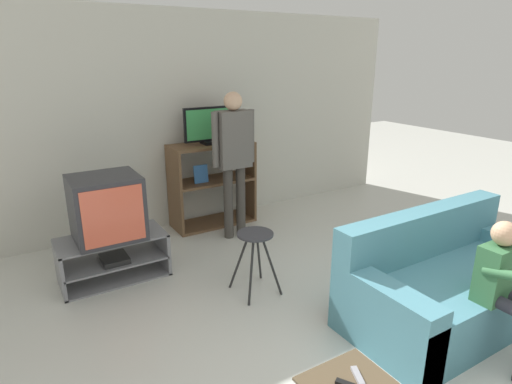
{
  "coord_description": "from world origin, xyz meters",
  "views": [
    {
      "loc": [
        -1.98,
        -0.9,
        2.07
      ],
      "look_at": [
        -0.08,
        2.22,
        0.9
      ],
      "focal_mm": 30.0,
      "sensor_mm": 36.0,
      "label": 1
    }
  ],
  "objects_px": {
    "media_shelf": "(212,184)",
    "couch": "(449,285)",
    "television_main": "(107,208)",
    "remote_control_white": "(358,376)",
    "tv_stand": "(113,258)",
    "television_flat": "(212,126)",
    "person_seated_child": "(508,283)",
    "person_standing_adult": "(234,151)",
    "folding_stool": "(255,245)"
  },
  "relations": [
    {
      "from": "television_main",
      "to": "remote_control_white",
      "type": "relative_size",
      "value": 4.25
    },
    {
      "from": "remote_control_white",
      "to": "television_flat",
      "type": "bearing_deg",
      "value": 102.15
    },
    {
      "from": "tv_stand",
      "to": "folding_stool",
      "type": "relative_size",
      "value": 1.7
    },
    {
      "from": "media_shelf",
      "to": "person_standing_adult",
      "type": "bearing_deg",
      "value": -84.24
    },
    {
      "from": "television_main",
      "to": "person_seated_child",
      "type": "xyz_separation_m",
      "value": [
        2.03,
        -2.6,
        -0.12
      ]
    },
    {
      "from": "media_shelf",
      "to": "person_standing_adult",
      "type": "distance_m",
      "value": 0.71
    },
    {
      "from": "folding_stool",
      "to": "couch",
      "type": "distance_m",
      "value": 1.64
    },
    {
      "from": "tv_stand",
      "to": "person_seated_child",
      "type": "xyz_separation_m",
      "value": [
        2.02,
        -2.6,
        0.4
      ]
    },
    {
      "from": "media_shelf",
      "to": "television_flat",
      "type": "height_order",
      "value": "television_flat"
    },
    {
      "from": "television_flat",
      "to": "remote_control_white",
      "type": "xyz_separation_m",
      "value": [
        -0.7,
        -3.29,
        -0.9
      ]
    },
    {
      "from": "television_flat",
      "to": "folding_stool",
      "type": "height_order",
      "value": "television_flat"
    },
    {
      "from": "media_shelf",
      "to": "couch",
      "type": "height_order",
      "value": "media_shelf"
    },
    {
      "from": "television_main",
      "to": "media_shelf",
      "type": "distance_m",
      "value": 1.66
    },
    {
      "from": "person_standing_adult",
      "to": "person_seated_child",
      "type": "relative_size",
      "value": 1.65
    },
    {
      "from": "couch",
      "to": "person_standing_adult",
      "type": "xyz_separation_m",
      "value": [
        -0.69,
        2.37,
        0.74
      ]
    },
    {
      "from": "tv_stand",
      "to": "television_flat",
      "type": "distance_m",
      "value": 1.95
    },
    {
      "from": "television_flat",
      "to": "couch",
      "type": "xyz_separation_m",
      "value": [
        0.73,
        -2.85,
        -0.97
      ]
    },
    {
      "from": "television_main",
      "to": "couch",
      "type": "xyz_separation_m",
      "value": [
        2.19,
        -2.09,
        -0.44
      ]
    },
    {
      "from": "person_seated_child",
      "to": "media_shelf",
      "type": "bearing_deg",
      "value": 99.7
    },
    {
      "from": "media_shelf",
      "to": "person_standing_adult",
      "type": "xyz_separation_m",
      "value": [
        0.05,
        -0.49,
        0.5
      ]
    },
    {
      "from": "tv_stand",
      "to": "couch",
      "type": "xyz_separation_m",
      "value": [
        2.18,
        -2.09,
        0.08
      ]
    },
    {
      "from": "tv_stand",
      "to": "person_standing_adult",
      "type": "bearing_deg",
      "value": 10.91
    },
    {
      "from": "television_main",
      "to": "television_flat",
      "type": "bearing_deg",
      "value": 27.66
    },
    {
      "from": "television_flat",
      "to": "remote_control_white",
      "type": "height_order",
      "value": "television_flat"
    },
    {
      "from": "tv_stand",
      "to": "folding_stool",
      "type": "xyz_separation_m",
      "value": [
        1.04,
        -0.93,
        0.26
      ]
    },
    {
      "from": "television_main",
      "to": "person_standing_adult",
      "type": "height_order",
      "value": "person_standing_adult"
    },
    {
      "from": "media_shelf",
      "to": "couch",
      "type": "xyz_separation_m",
      "value": [
        0.74,
        -2.87,
        -0.24
      ]
    },
    {
      "from": "television_main",
      "to": "couch",
      "type": "relative_size",
      "value": 0.33
    },
    {
      "from": "media_shelf",
      "to": "couch",
      "type": "relative_size",
      "value": 0.57
    },
    {
      "from": "remote_control_white",
      "to": "person_seated_child",
      "type": "distance_m",
      "value": 1.3
    },
    {
      "from": "media_shelf",
      "to": "folding_stool",
      "type": "distance_m",
      "value": 1.75
    },
    {
      "from": "person_seated_child",
      "to": "television_main",
      "type": "bearing_deg",
      "value": 127.93
    },
    {
      "from": "tv_stand",
      "to": "person_standing_adult",
      "type": "xyz_separation_m",
      "value": [
        1.49,
        0.29,
        0.83
      ]
    },
    {
      "from": "tv_stand",
      "to": "television_flat",
      "type": "height_order",
      "value": "television_flat"
    },
    {
      "from": "folding_stool",
      "to": "person_seated_child",
      "type": "relative_size",
      "value": 0.57
    },
    {
      "from": "television_flat",
      "to": "media_shelf",
      "type": "bearing_deg",
      "value": 134.52
    },
    {
      "from": "television_main",
      "to": "person_standing_adult",
      "type": "distance_m",
      "value": 1.56
    },
    {
      "from": "television_main",
      "to": "television_flat",
      "type": "relative_size",
      "value": 0.86
    },
    {
      "from": "media_shelf",
      "to": "folding_stool",
      "type": "bearing_deg",
      "value": -103.23
    },
    {
      "from": "tv_stand",
      "to": "couch",
      "type": "height_order",
      "value": "couch"
    },
    {
      "from": "folding_stool",
      "to": "couch",
      "type": "xyz_separation_m",
      "value": [
        1.14,
        -1.16,
        -0.18
      ]
    },
    {
      "from": "tv_stand",
      "to": "television_flat",
      "type": "xyz_separation_m",
      "value": [
        1.45,
        0.77,
        1.05
      ]
    },
    {
      "from": "tv_stand",
      "to": "person_standing_adult",
      "type": "relative_size",
      "value": 0.58
    },
    {
      "from": "folding_stool",
      "to": "remote_control_white",
      "type": "relative_size",
      "value": 4.05
    },
    {
      "from": "television_main",
      "to": "media_shelf",
      "type": "bearing_deg",
      "value": 28.23
    },
    {
      "from": "television_main",
      "to": "couch",
      "type": "height_order",
      "value": "television_main"
    },
    {
      "from": "television_main",
      "to": "remote_control_white",
      "type": "xyz_separation_m",
      "value": [
        0.76,
        -2.52,
        -0.37
      ]
    },
    {
      "from": "folding_stool",
      "to": "person_seated_child",
      "type": "distance_m",
      "value": 1.95
    },
    {
      "from": "tv_stand",
      "to": "television_flat",
      "type": "bearing_deg",
      "value": 27.85
    },
    {
      "from": "television_main",
      "to": "couch",
      "type": "bearing_deg",
      "value": -43.62
    }
  ]
}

